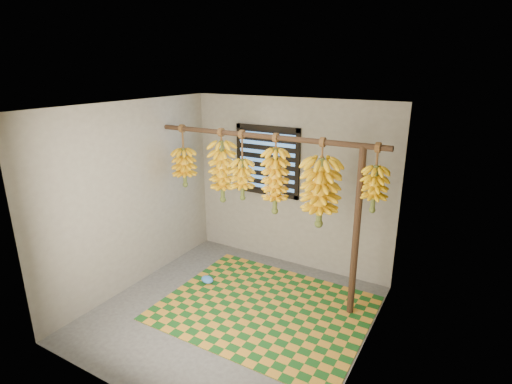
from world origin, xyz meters
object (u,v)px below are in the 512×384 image
Objects in this scene: woven_mat at (265,308)px; banana_bunch_b at (222,171)px; support_post at (356,235)px; banana_bunch_c at (242,179)px; banana_bunch_a at (184,167)px; banana_bunch_e at (320,193)px; banana_bunch_d at (275,181)px; banana_bunch_f at (374,189)px; plastic_bag at (207,280)px.

banana_bunch_b is (-0.87, 0.43, 1.49)m from woven_mat.
support_post is 2.27× the size of banana_bunch_c.
banana_bunch_a is 0.83× the size of banana_bunch_e.
woven_mat is 2.82× the size of banana_bunch_a.
banana_bunch_d is (-1.02, -0.00, 0.47)m from support_post.
banana_bunch_b is at bearing 180.00° from banana_bunch_c.
banana_bunch_f is (0.60, 0.00, 0.14)m from banana_bunch_e.
banana_bunch_d is 0.95× the size of banana_bunch_e.
banana_bunch_a and banana_bunch_d have the same top height.
banana_bunch_e is at bearing -180.00° from banana_bunch_f.
plastic_bag is 1.68m from banana_bunch_d.
banana_bunch_f is at bearing 0.00° from support_post.
banana_bunch_c is (-1.48, 0.00, 0.43)m from support_post.
banana_bunch_e is 1.37× the size of banana_bunch_f.
banana_bunch_a and banana_bunch_b have the same top height.
plastic_bag is 2.00m from banana_bunch_e.
support_post is at bearing 0.00° from banana_bunch_d.
banana_bunch_b is at bearing 180.00° from banana_bunch_d.
plastic_bag is at bearing -167.90° from banana_bunch_e.
plastic_bag is 2.54m from banana_bunch_f.
banana_bunch_a reaches higher than woven_mat.
banana_bunch_e is (1.42, 0.30, 1.37)m from plastic_bag.
banana_bunch_c is (0.93, 0.00, -0.04)m from banana_bunch_a.
banana_bunch_a is 0.63m from banana_bunch_b.
banana_bunch_d is at bearing -180.00° from banana_bunch_f.
banana_bunch_a and banana_bunch_f have the same top height.
banana_bunch_b is 0.31m from banana_bunch_c.
banana_bunch_e is at bearing 0.00° from banana_bunch_c.
banana_bunch_c is at bearing 142.48° from woven_mat.
banana_bunch_f is at bearing 0.00° from banana_bunch_d.
banana_bunch_e is at bearing 180.00° from support_post.
banana_bunch_c is at bearing -180.00° from banana_bunch_f.
banana_bunch_a is at bearing 150.88° from plastic_bag.
banana_bunch_d is (0.85, 0.30, 1.42)m from plastic_bag.
banana_bunch_c is at bearing 0.00° from banana_bunch_a.
support_post reaches higher than woven_mat.
banana_bunch_d and banana_bunch_f have the same top height.
banana_bunch_a is at bearing 163.83° from woven_mat.
woven_mat is 1.93m from banana_bunch_f.
banana_bunch_c is (-0.57, 0.43, 1.43)m from woven_mat.
banana_bunch_e is (1.97, 0.00, -0.05)m from banana_bunch_a.
support_post is at bearing 0.00° from banana_bunch_e.
banana_bunch_a is at bearing -180.00° from support_post.
plastic_bag is at bearing -160.22° from banana_bunch_d.
banana_bunch_d is at bearing 103.35° from woven_mat.
support_post is 2.36× the size of banana_bunch_a.
plastic_bag is 0.23× the size of banana_bunch_a.
banana_bunch_c is 1.04m from banana_bunch_e.
support_post is at bearing 0.00° from banana_bunch_c.
support_post is 2.46m from banana_bunch_a.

